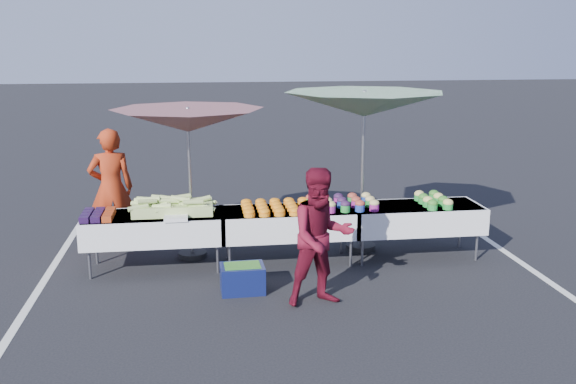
{
  "coord_description": "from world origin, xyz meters",
  "views": [
    {
      "loc": [
        -1.17,
        -8.38,
        3.0
      ],
      "look_at": [
        0.0,
        0.0,
        1.0
      ],
      "focal_mm": 40.0,
      "sensor_mm": 36.0,
      "label": 1
    }
  ],
  "objects": [
    {
      "name": "umbrella_right",
      "position": [
        1.14,
        0.4,
        2.12
      ],
      "size": [
        2.37,
        2.37,
        2.33
      ],
      "rotation": [
        0.0,
        0.0,
        0.04
      ],
      "color": "black",
      "rests_on": "ground"
    },
    {
      "name": "carrot_bowls",
      "position": [
        -0.15,
        -0.01,
        0.8
      ],
      "size": [
        0.95,
        0.69,
        0.11
      ],
      "color": "orange",
      "rests_on": "table_center"
    },
    {
      "name": "table_center",
      "position": [
        0.0,
        0.0,
        0.58
      ],
      "size": [
        1.86,
        0.81,
        0.75
      ],
      "color": "white",
      "rests_on": "ground"
    },
    {
      "name": "ground",
      "position": [
        0.0,
        0.0,
        0.0
      ],
      "size": [
        80.0,
        80.0,
        0.0
      ],
      "primitive_type": "plane",
      "color": "black"
    },
    {
      "name": "berry_punnets",
      "position": [
        -2.51,
        -0.06,
        0.79
      ],
      "size": [
        0.4,
        0.54,
        0.08
      ],
      "color": "black",
      "rests_on": "table_left"
    },
    {
      "name": "storage_bin",
      "position": [
        -0.7,
        -1.0,
        0.18
      ],
      "size": [
        0.54,
        0.4,
        0.35
      ],
      "rotation": [
        0.0,
        0.0,
        0.03
      ],
      "color": "#0D1545",
      "rests_on": "ground"
    },
    {
      "name": "table_left",
      "position": [
        -1.8,
        0.0,
        0.58
      ],
      "size": [
        1.86,
        0.81,
        0.75
      ],
      "color": "white",
      "rests_on": "ground"
    },
    {
      "name": "potato_cups",
      "position": [
        0.75,
        0.0,
        0.83
      ],
      "size": [
        0.94,
        0.58,
        0.16
      ],
      "color": "#203B98",
      "rests_on": "table_right"
    },
    {
      "name": "corn_pile",
      "position": [
        -1.55,
        0.04,
        0.84
      ],
      "size": [
        1.16,
        0.57,
        0.26
      ],
      "color": "#B4D16B",
      "rests_on": "table_left"
    },
    {
      "name": "umbrella_left",
      "position": [
        -1.32,
        0.4,
        1.93
      ],
      "size": [
        2.18,
        2.18,
        2.13
      ],
      "rotation": [
        0.0,
        0.0,
        0.04
      ],
      "color": "black",
      "rests_on": "ground"
    },
    {
      "name": "vendor",
      "position": [
        -2.48,
        1.07,
        0.89
      ],
      "size": [
        0.71,
        0.53,
        1.77
      ],
      "primitive_type": "imported",
      "rotation": [
        0.0,
        0.0,
        3.31
      ],
      "color": "#A02D12",
      "rests_on": "ground"
    },
    {
      "name": "customer",
      "position": [
        0.18,
        -1.49,
        0.81
      ],
      "size": [
        0.88,
        0.73,
        1.62
      ],
      "primitive_type": "imported",
      "rotation": [
        0.0,
        0.0,
        0.16
      ],
      "color": "maroon",
      "rests_on": "ground"
    },
    {
      "name": "stripe_right",
      "position": [
        3.2,
        0.0,
        0.0
      ],
      "size": [
        0.1,
        5.0,
        0.0
      ],
      "primitive_type": "cube",
      "color": "silver",
      "rests_on": "ground"
    },
    {
      "name": "stripe_left",
      "position": [
        -3.2,
        0.0,
        0.0
      ],
      "size": [
        0.1,
        5.0,
        0.0
      ],
      "primitive_type": "cube",
      "color": "silver",
      "rests_on": "ground"
    },
    {
      "name": "bean_baskets",
      "position": [
        2.06,
        -0.01,
        0.82
      ],
      "size": [
        0.36,
        0.68,
        0.15
      ],
      "color": "green",
      "rests_on": "table_right"
    },
    {
      "name": "plastic_bags",
      "position": [
        -1.5,
        -0.3,
        0.78
      ],
      "size": [
        0.3,
        0.25,
        0.05
      ],
      "primitive_type": "cube",
      "color": "white",
      "rests_on": "table_left"
    },
    {
      "name": "table_right",
      "position": [
        1.8,
        0.0,
        0.58
      ],
      "size": [
        1.86,
        0.81,
        0.75
      ],
      "color": "white",
      "rests_on": "ground"
    }
  ]
}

